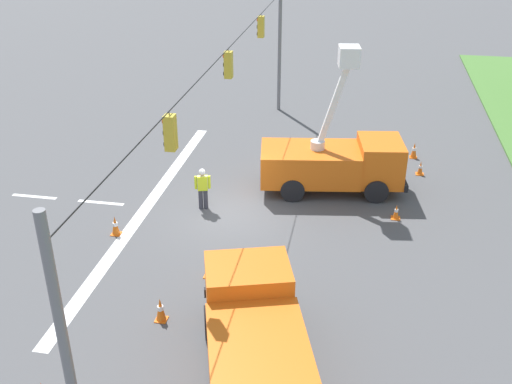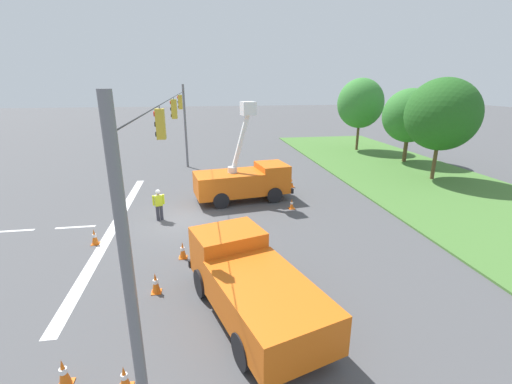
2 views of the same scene
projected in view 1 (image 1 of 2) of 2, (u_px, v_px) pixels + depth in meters
ground_plane at (230, 214)px, 23.99m from camera, size 200.00×200.00×0.00m
lane_markings at (113, 204)px, 24.80m from camera, size 17.60×15.25×0.01m
signal_gantry at (228, 109)px, 22.03m from camera, size 26.20×0.33×7.20m
utility_truck_bucket_lift at (335, 161)px, 25.36m from camera, size 3.32×6.37×6.21m
utility_truck_support_near at (256, 340)px, 15.59m from camera, size 6.76×4.23×2.21m
road_worker at (203, 186)px, 24.00m from camera, size 0.34×0.63×1.77m
traffic_cone_foreground_left at (396, 212)px, 23.56m from camera, size 0.36×0.36×0.62m
traffic_cone_foreground_right at (414, 150)px, 28.87m from camera, size 0.36×0.36×0.77m
traffic_cone_mid_left at (115, 225)px, 22.45m from camera, size 0.36×0.36×0.77m
traffic_cone_mid_right at (420, 168)px, 27.21m from camera, size 0.36×0.36×0.65m
traffic_cone_near_bucket at (393, 141)px, 30.03m from camera, size 0.36×0.36×0.70m
traffic_cone_far_left at (161, 309)px, 17.95m from camera, size 0.36×0.36×0.79m
traffic_cone_centre_line at (209, 267)px, 20.00m from camera, size 0.36×0.36×0.75m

